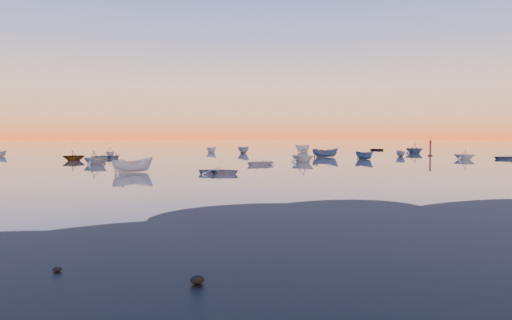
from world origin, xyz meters
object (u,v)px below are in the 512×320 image
boat_near_left (219,174)px  channel_marker (430,149)px  boat_near_right (302,162)px  boat_near_center (133,173)px

boat_near_left → channel_marker: 53.44m
boat_near_right → channel_marker: bearing=177.5°
channel_marker → boat_near_right: bearing=-163.5°
boat_near_right → channel_marker: 32.08m
channel_marker → boat_near_center: bearing=-161.0°
boat_near_left → boat_near_center: boat_near_center is taller
boat_near_right → boat_near_center: bearing=3.0°
boat_near_right → boat_near_left: bearing=21.6°
boat_near_right → channel_marker: (30.74, 9.13, 1.16)m
boat_near_center → boat_near_right: boat_near_center is taller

